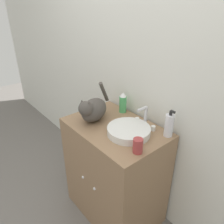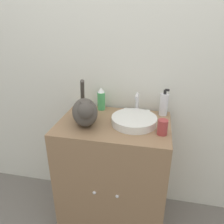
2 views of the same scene
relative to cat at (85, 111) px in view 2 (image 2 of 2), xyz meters
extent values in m
cube|color=silver|center=(0.18, 0.37, 0.28)|extent=(6.00, 0.05, 2.50)
cube|color=#8C6B4C|center=(0.18, 0.07, -0.53)|extent=(0.76, 0.52, 0.87)
sphere|color=silver|center=(0.10, -0.19, -0.49)|extent=(0.02, 0.02, 0.02)
sphere|color=silver|center=(0.25, -0.19, -0.49)|extent=(0.02, 0.02, 0.02)
cylinder|color=silver|center=(0.31, 0.08, -0.07)|extent=(0.30, 0.30, 0.05)
cylinder|color=silver|center=(0.31, 0.24, -0.02)|extent=(0.02, 0.02, 0.15)
cylinder|color=silver|center=(0.31, 0.20, 0.06)|extent=(0.02, 0.09, 0.02)
cylinder|color=white|center=(0.23, 0.24, -0.08)|extent=(0.03, 0.03, 0.03)
cylinder|color=white|center=(0.39, 0.24, -0.08)|extent=(0.03, 0.03, 0.03)
ellipsoid|color=#47423D|center=(-0.01, 0.01, -0.01)|extent=(0.25, 0.30, 0.17)
sphere|color=#47423D|center=(0.04, -0.09, 0.05)|extent=(0.14, 0.14, 0.11)
cone|color=#47423D|center=(0.01, -0.10, 0.09)|extent=(0.05, 0.05, 0.04)
cone|color=#47423D|center=(0.06, -0.07, 0.09)|extent=(0.05, 0.05, 0.04)
cylinder|color=#47423D|center=(-0.07, 0.16, 0.08)|extent=(0.08, 0.13, 0.19)
cylinder|color=silver|center=(0.50, 0.27, -0.02)|extent=(0.06, 0.06, 0.16)
cylinder|color=black|center=(0.50, 0.27, 0.08)|extent=(0.02, 0.02, 0.03)
cylinder|color=black|center=(0.52, 0.27, 0.09)|extent=(0.03, 0.02, 0.02)
cylinder|color=#4CB266|center=(0.04, 0.27, -0.03)|extent=(0.06, 0.06, 0.14)
cone|color=white|center=(0.04, 0.27, 0.06)|extent=(0.05, 0.05, 0.04)
cylinder|color=#9E3838|center=(0.50, -0.02, -0.05)|extent=(0.06, 0.06, 0.10)
camera|label=1|loc=(1.22, -0.84, 0.73)|focal=35.00mm
camera|label=2|loc=(0.44, -1.23, 0.57)|focal=35.00mm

